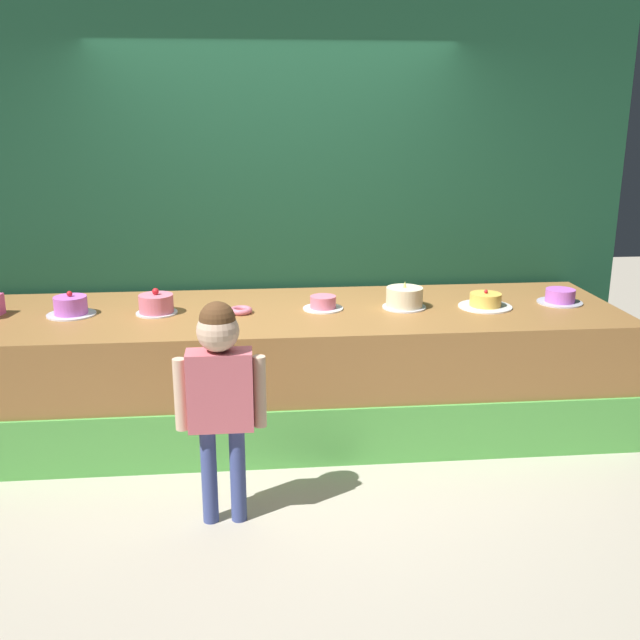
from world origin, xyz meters
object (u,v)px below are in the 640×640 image
(donut, at_px, (241,310))
(cake_center_left, at_px, (323,303))
(child_figure, at_px, (220,383))
(cake_far_left, at_px, (71,307))
(cake_center_right, at_px, (404,298))
(cake_left, at_px, (156,304))
(cake_far_right, at_px, (560,297))
(cake_right, at_px, (485,301))

(donut, height_order, cake_center_left, cake_center_left)
(child_figure, relative_size, cake_far_left, 3.87)
(cake_far_left, bearing_deg, donut, -3.25)
(cake_center_left, height_order, cake_center_right, cake_center_right)
(cake_far_left, bearing_deg, cake_left, -1.59)
(cake_center_left, xyz_separation_m, cake_center_right, (0.53, -0.02, 0.03))
(child_figure, relative_size, donut, 7.95)
(cake_far_left, relative_size, cake_far_right, 1.02)
(cake_far_left, bearing_deg, cake_center_left, -0.45)
(child_figure, height_order, cake_left, child_figure)
(cake_left, distance_m, cake_far_right, 2.65)
(donut, distance_m, cake_far_left, 1.06)
(child_figure, distance_m, cake_left, 1.23)
(donut, height_order, cake_center_right, cake_center_right)
(cake_left, relative_size, cake_center_right, 0.92)
(donut, height_order, cake_far_right, cake_far_right)
(cake_left, height_order, cake_right, cake_left)
(cake_center_right, relative_size, cake_right, 0.82)
(donut, relative_size, cake_far_left, 0.49)
(cake_far_left, height_order, cake_center_right, cake_center_right)
(cake_center_left, bearing_deg, cake_center_right, -1.84)
(cake_left, bearing_deg, cake_far_left, 178.41)
(cake_far_left, relative_size, cake_center_left, 1.16)
(child_figure, relative_size, cake_center_left, 4.48)
(child_figure, xyz_separation_m, cake_far_right, (2.21, 1.15, 0.09))
(cake_left, bearing_deg, cake_center_right, -0.54)
(cake_far_right, bearing_deg, cake_left, -179.94)
(child_figure, relative_size, cake_right, 3.36)
(cake_far_right, bearing_deg, cake_right, -173.96)
(cake_left, relative_size, cake_right, 0.75)
(cake_far_left, relative_size, cake_right, 0.87)
(child_figure, distance_m, donut, 1.11)
(cake_far_left, xyz_separation_m, cake_left, (0.53, -0.01, 0.00))
(cake_center_left, height_order, cake_far_right, cake_far_right)
(cake_center_right, distance_m, cake_far_right, 1.06)
(cake_center_left, bearing_deg, cake_right, -2.99)
(cake_center_right, bearing_deg, cake_left, 179.46)
(donut, distance_m, cake_center_left, 0.53)
(child_figure, height_order, donut, child_figure)
(cake_center_left, distance_m, cake_far_right, 1.59)
(cake_right, bearing_deg, cake_center_left, 177.01)
(donut, bearing_deg, cake_far_right, 1.31)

